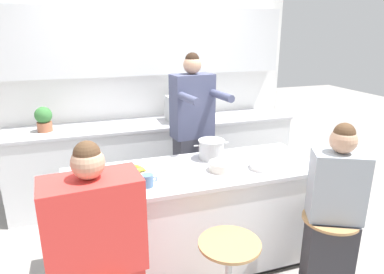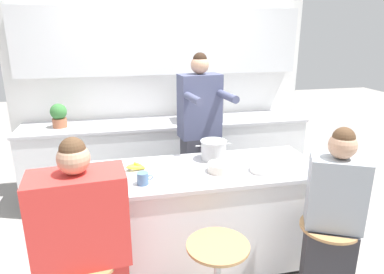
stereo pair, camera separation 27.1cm
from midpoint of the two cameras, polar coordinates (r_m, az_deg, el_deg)
ground_plane at (r=3.19m, az=2.91°, el=-20.39°), size 16.00×16.00×0.00m
wall_back at (r=4.18m, az=-3.01°, el=11.79°), size 3.56×0.22×2.70m
back_counter at (r=4.15m, az=-2.10°, el=-3.55°), size 3.30×0.61×0.93m
kitchen_island at (r=2.93m, az=3.05°, el=-13.43°), size 2.05×0.74×0.89m
bar_stool_rightmost at (r=2.82m, az=24.08°, el=-18.22°), size 0.41×0.41×0.66m
person_cooking at (r=3.45m, az=3.53°, el=-0.94°), size 0.47×0.61×1.75m
person_wrapped_blanket at (r=2.20m, az=-13.97°, el=-19.17°), size 0.55×0.33×1.41m
person_seated_near at (r=2.69m, az=24.95°, el=-13.94°), size 0.42×0.38×1.37m
cooking_pot at (r=2.93m, az=6.26°, el=-2.21°), size 0.31×0.23×0.17m
fruit_bowl at (r=2.78m, az=14.67°, el=-5.02°), size 0.21×0.21×0.06m
mixing_bowl_steel at (r=2.71m, az=7.61°, el=-5.10°), size 0.20×0.20×0.07m
coffee_cup_near at (r=2.47m, az=-5.09°, el=-6.98°), size 0.12×0.08×0.09m
banana_bunch at (r=2.74m, az=-6.67°, el=-4.97°), size 0.18×0.13×0.06m
microwave at (r=4.03m, az=3.26°, el=4.76°), size 0.48×0.34×0.29m
potted_plant at (r=3.95m, az=-19.51°, el=3.45°), size 0.18×0.18×0.26m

